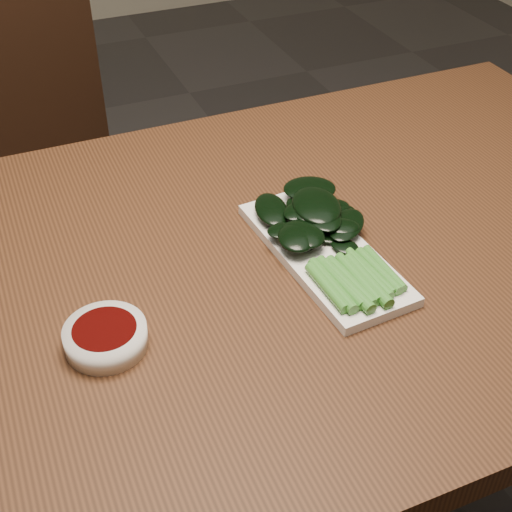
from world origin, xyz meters
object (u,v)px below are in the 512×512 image
at_px(chair_far, 51,180).
at_px(sauce_bowl, 106,337).
at_px(gai_lan, 322,230).
at_px(serving_plate, 324,252).
at_px(table, 248,299).

bearing_deg(chair_far, sauce_bowl, -110.66).
distance_m(chair_far, sauce_bowl, 0.86).
bearing_deg(gai_lan, sauce_bowl, -167.37).
relative_size(sauce_bowl, serving_plate, 0.33).
distance_m(chair_far, serving_plate, 0.86).
bearing_deg(table, gai_lan, -7.84).
bearing_deg(serving_plate, chair_far, 109.26).
bearing_deg(gai_lan, chair_far, 110.26).
bearing_deg(serving_plate, table, 159.85).
bearing_deg(chair_far, table, -94.67).
relative_size(chair_far, serving_plate, 3.06).
xyz_separation_m(table, chair_far, (-0.17, 0.73, -0.19)).
height_order(table, gai_lan, gai_lan).
xyz_separation_m(sauce_bowl, serving_plate, (0.31, 0.05, -0.01)).
height_order(table, serving_plate, serving_plate).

